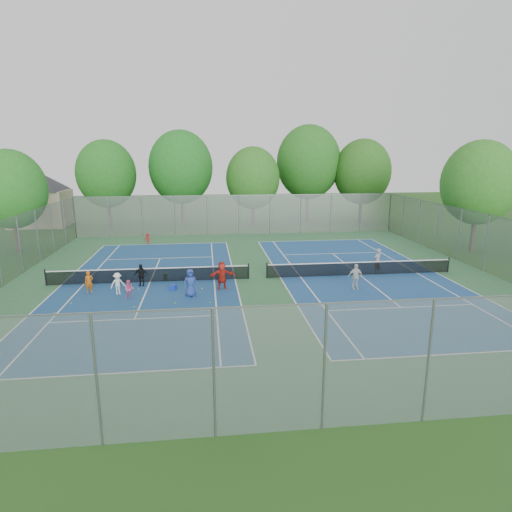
{
  "coord_description": "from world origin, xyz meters",
  "views": [
    {
      "loc": [
        -3.29,
        -27.02,
        8.1
      ],
      "look_at": [
        0.0,
        1.0,
        1.3
      ],
      "focal_mm": 30.0,
      "sensor_mm": 36.0,
      "label": 1
    }
  ],
  "objects_px": {
    "net_right": "(360,269)",
    "instructor": "(377,261)",
    "ball_hopper": "(165,277)",
    "net_left": "(150,275)",
    "ball_crate": "(173,287)"
  },
  "relations": [
    {
      "from": "net_right",
      "to": "ball_hopper",
      "type": "xyz_separation_m",
      "value": [
        -13.05,
        0.28,
        -0.22
      ]
    },
    {
      "from": "net_left",
      "to": "ball_crate",
      "type": "height_order",
      "value": "net_left"
    },
    {
      "from": "net_right",
      "to": "instructor",
      "type": "height_order",
      "value": "instructor"
    },
    {
      "from": "ball_crate",
      "to": "net_left",
      "type": "bearing_deg",
      "value": 131.14
    },
    {
      "from": "ball_crate",
      "to": "ball_hopper",
      "type": "relative_size",
      "value": 0.8
    },
    {
      "from": "net_right",
      "to": "ball_crate",
      "type": "xyz_separation_m",
      "value": [
        -12.42,
        -1.81,
        -0.29
      ]
    },
    {
      "from": "net_right",
      "to": "instructor",
      "type": "bearing_deg",
      "value": 12.76
    },
    {
      "from": "net_right",
      "to": "instructor",
      "type": "distance_m",
      "value": 1.43
    },
    {
      "from": "net_right",
      "to": "instructor",
      "type": "xyz_separation_m",
      "value": [
        1.33,
        0.3,
        0.43
      ]
    },
    {
      "from": "net_left",
      "to": "instructor",
      "type": "relative_size",
      "value": 7.3
    },
    {
      "from": "ball_crate",
      "to": "instructor",
      "type": "height_order",
      "value": "instructor"
    },
    {
      "from": "ball_hopper",
      "to": "instructor",
      "type": "relative_size",
      "value": 0.27
    },
    {
      "from": "instructor",
      "to": "ball_crate",
      "type": "bearing_deg",
      "value": -20.5
    },
    {
      "from": "ball_crate",
      "to": "net_right",
      "type": "bearing_deg",
      "value": 8.29
    },
    {
      "from": "ball_hopper",
      "to": "ball_crate",
      "type": "bearing_deg",
      "value": -73.35
    }
  ]
}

